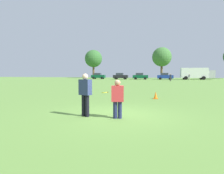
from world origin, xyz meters
name	(u,v)px	position (x,y,z in m)	size (l,w,h in m)	color
ground_plane	(117,115)	(0.00, 0.00, 0.00)	(143.31, 143.31, 0.00)	#608C3D
player_thrower	(85,92)	(-1.13, -0.63, 0.95)	(0.53, 0.40, 1.69)	black
player_defender	(118,97)	(0.17, -0.66, 0.81)	(0.50, 0.36, 1.46)	#1E234C
frisbee	(105,93)	(-0.31, -0.70, 0.97)	(0.27, 0.27, 0.08)	yellow
traffic_cone	(156,95)	(1.44, 5.53, 0.23)	(0.32, 0.32, 0.48)	#D8590C
parked_car_near_left	(98,76)	(-16.78, 49.36, 0.92)	(4.28, 2.36, 1.82)	#0C4C2D
parked_car_mid_left	(120,76)	(-9.42, 47.31, 0.92)	(4.28, 2.36, 1.82)	black
parked_car_center	(140,76)	(-3.70, 46.82, 0.92)	(4.28, 2.36, 1.82)	#0C4C2D
parked_car_mid_right	(165,76)	(2.92, 47.15, 0.92)	(4.28, 2.36, 1.82)	navy
box_truck	(196,73)	(11.16, 49.15, 1.75)	(8.60, 3.26, 3.18)	white
bystander_sideline_watcher	(171,77)	(3.92, 37.41, 0.92)	(0.49, 0.35, 1.63)	#4C4C51
bystander_far_jogger	(189,77)	(8.79, 44.86, 0.87)	(0.37, 0.48, 1.54)	gray
tree_west_oak	(93,59)	(-22.09, 60.26, 7.03)	(6.29, 6.29, 10.22)	brown
tree_west_maple	(162,57)	(2.09, 60.37, 7.17)	(6.42, 6.42, 10.43)	brown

